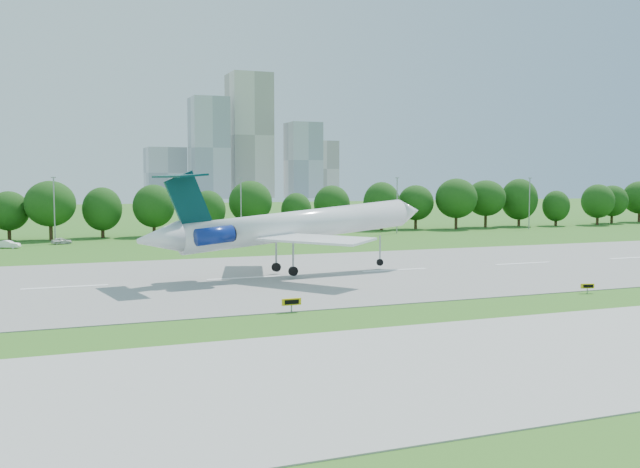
# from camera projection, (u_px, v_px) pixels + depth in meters

# --- Properties ---
(ground) EXTENTS (600.00, 600.00, 0.00)m
(ground) POSITION_uv_depth(u_px,v_px,m) (321.00, 316.00, 61.16)
(ground) COLOR #28671B
(ground) RESTS_ON ground
(runway) EXTENTS (400.00, 45.00, 0.08)m
(runway) POSITION_uv_depth(u_px,v_px,m) (244.00, 278.00, 84.37)
(runway) COLOR gray
(runway) RESTS_ON ground
(taxiway) EXTENTS (400.00, 23.00, 0.08)m
(taxiway) POSITION_uv_depth(u_px,v_px,m) (426.00, 367.00, 44.45)
(taxiway) COLOR #ADADA8
(taxiway) RESTS_ON ground
(tree_line) EXTENTS (288.40, 8.40, 10.40)m
(tree_line) POSITION_uv_depth(u_px,v_px,m) (157.00, 207.00, 146.12)
(tree_line) COLOR #382314
(tree_line) RESTS_ON ground
(light_poles) EXTENTS (175.90, 0.25, 12.19)m
(light_poles) POSITION_uv_depth(u_px,v_px,m) (152.00, 208.00, 135.91)
(light_poles) COLOR gray
(light_poles) RESTS_ON ground
(skyline) EXTENTS (127.00, 52.00, 80.00)m
(skyline) POSITION_uv_depth(u_px,v_px,m) (244.00, 150.00, 457.94)
(skyline) COLOR #B2B2B7
(skyline) RESTS_ON ground
(airliner) EXTENTS (38.46, 27.64, 12.35)m
(airliner) POSITION_uv_depth(u_px,v_px,m) (285.00, 226.00, 85.46)
(airliner) COLOR white
(airliner) RESTS_ON ground
(taxi_sign_centre) EXTENTS (1.77, 0.25, 1.24)m
(taxi_sign_centre) POSITION_uv_depth(u_px,v_px,m) (291.00, 302.00, 62.79)
(taxi_sign_centre) COLOR gray
(taxi_sign_centre) RESTS_ON ground
(taxi_sign_right) EXTENTS (1.41, 0.54, 1.00)m
(taxi_sign_right) POSITION_uv_depth(u_px,v_px,m) (587.00, 286.00, 73.36)
(taxi_sign_right) COLOR gray
(taxi_sign_right) RESTS_ON ground
(service_vehicle_a) EXTENTS (4.26, 2.84, 1.33)m
(service_vehicle_a) POSITION_uv_depth(u_px,v_px,m) (8.00, 244.00, 121.70)
(service_vehicle_a) COLOR white
(service_vehicle_a) RESTS_ON ground
(service_vehicle_b) EXTENTS (3.81, 2.25, 1.22)m
(service_vehicle_b) POSITION_uv_depth(u_px,v_px,m) (62.00, 241.00, 129.23)
(service_vehicle_b) COLOR silver
(service_vehicle_b) RESTS_ON ground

